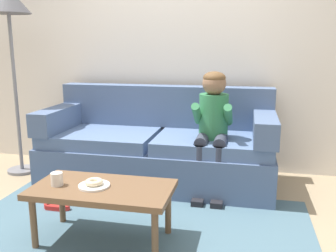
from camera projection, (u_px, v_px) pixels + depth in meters
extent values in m
plane|color=#9E896B|center=(141.00, 219.00, 2.87)|extent=(10.00, 10.00, 0.00)
cube|color=silver|center=(176.00, 38.00, 3.91)|extent=(8.00, 0.10, 2.80)
cube|color=#476675|center=(131.00, 234.00, 2.63)|extent=(2.57, 1.65, 0.01)
cube|color=slate|center=(157.00, 164.00, 3.61)|extent=(2.20, 0.90, 0.38)
cube|color=slate|center=(102.00, 137.00, 3.62)|extent=(1.05, 0.74, 0.12)
cube|color=slate|center=(214.00, 143.00, 3.39)|extent=(1.05, 0.74, 0.12)
cube|color=slate|center=(165.00, 106.00, 3.83)|extent=(2.20, 0.20, 0.42)
cube|color=slate|center=(61.00, 117.00, 3.72)|extent=(0.20, 0.90, 0.22)
cube|color=slate|center=(265.00, 126.00, 3.31)|extent=(0.20, 0.90, 0.22)
cube|color=brown|center=(102.00, 189.00, 2.46)|extent=(0.94, 0.50, 0.04)
cylinder|color=brown|center=(34.00, 224.00, 2.41)|extent=(0.04, 0.04, 0.36)
cylinder|color=brown|center=(155.00, 237.00, 2.24)|extent=(0.04, 0.04, 0.36)
cylinder|color=brown|center=(62.00, 201.00, 2.77)|extent=(0.04, 0.04, 0.36)
cylinder|color=brown|center=(168.00, 211.00, 2.60)|extent=(0.04, 0.04, 0.36)
cylinder|color=#337A4C|center=(214.00, 116.00, 3.31)|extent=(0.26, 0.26, 0.40)
sphere|color=#846047|center=(214.00, 83.00, 3.23)|extent=(0.21, 0.21, 0.21)
ellipsoid|color=brown|center=(214.00, 78.00, 3.22)|extent=(0.20, 0.20, 0.12)
cylinder|color=#333847|center=(202.00, 140.00, 3.22)|extent=(0.11, 0.30, 0.11)
cylinder|color=#333847|center=(199.00, 171.00, 3.13)|extent=(0.09, 0.09, 0.44)
cube|color=black|center=(198.00, 201.00, 3.13)|extent=(0.10, 0.20, 0.06)
cylinder|color=#337A4C|center=(197.00, 114.00, 3.23)|extent=(0.07, 0.29, 0.23)
cylinder|color=#333847|center=(221.00, 141.00, 3.19)|extent=(0.11, 0.30, 0.11)
cylinder|color=#333847|center=(218.00, 172.00, 3.09)|extent=(0.09, 0.09, 0.44)
cube|color=black|center=(217.00, 202.00, 3.10)|extent=(0.10, 0.20, 0.06)
cylinder|color=#337A4C|center=(228.00, 115.00, 3.17)|extent=(0.07, 0.29, 0.23)
cylinder|color=white|center=(94.00, 186.00, 2.45)|extent=(0.21, 0.21, 0.01)
torus|color=beige|center=(94.00, 182.00, 2.45)|extent=(0.14, 0.14, 0.04)
cylinder|color=silver|center=(57.00, 179.00, 2.47)|extent=(0.08, 0.08, 0.09)
cube|color=red|center=(57.00, 207.00, 3.01)|extent=(0.16, 0.09, 0.05)
cylinder|color=red|center=(48.00, 206.00, 3.03)|extent=(0.06, 0.06, 0.05)
cylinder|color=red|center=(67.00, 208.00, 3.00)|extent=(0.06, 0.06, 0.05)
cylinder|color=slate|center=(22.00, 170.00, 3.95)|extent=(0.30, 0.30, 0.03)
cylinder|color=slate|center=(15.00, 92.00, 3.77)|extent=(0.04, 0.04, 1.65)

